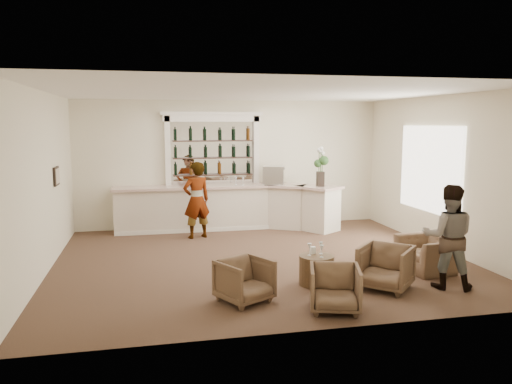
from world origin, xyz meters
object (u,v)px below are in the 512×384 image
espresso_machine (274,175)px  flower_vase (321,164)px  guest (448,237)px  sommelier (197,200)px  armchair_left (245,280)px  bar_counter (229,207)px  armchair_right (386,267)px  armchair_far (428,254)px  armchair_center (335,288)px  cocktail_table (316,270)px

espresso_machine → flower_vase: bearing=-14.8°
espresso_machine → guest: bearing=-55.5°
sommelier → flower_vase: bearing=164.7°
guest → flower_vase: (-0.58, 4.63, 0.83)m
armchair_left → flower_vase: (2.82, 4.57, 1.36)m
bar_counter → armchair_right: bar_counter is taller
espresso_machine → flower_vase: (1.04, -0.66, 0.32)m
armchair_far → armchair_center: bearing=-65.4°
bar_counter → guest: bearing=-62.1°
bar_counter → armchair_far: size_ratio=5.87×
guest → armchair_far: guest is taller
flower_vase → sommelier: bearing=-177.9°
bar_counter → sommelier: bearing=-138.7°
cocktail_table → sommelier: (-1.64, 3.91, 0.66)m
armchair_right → cocktail_table: bearing=-159.9°
armchair_left → espresso_machine: (1.78, 5.23, 1.04)m
sommelier → armchair_far: bearing=119.9°
bar_counter → espresso_machine: (1.18, -0.01, 0.80)m
armchair_far → sommelier: bearing=-140.0°
sommelier → armchair_right: 5.15m
cocktail_table → sommelier: bearing=112.7°
armchair_left → espresso_machine: bearing=42.6°
cocktail_table → armchair_far: 2.29m
cocktail_table → armchair_left: bearing=-157.8°
cocktail_table → armchair_far: (2.27, 0.30, 0.07)m
cocktail_table → armchair_right: 1.14m
armchair_left → espresso_machine: 5.62m
armchair_right → flower_vase: 4.69m
bar_counter → cocktail_table: bearing=-80.9°
guest → armchair_far: (0.21, 0.91, -0.55)m
armchair_center → espresso_machine: bearing=101.6°
cocktail_table → espresso_machine: bearing=84.7°
armchair_left → armchair_far: bearing=-15.3°
armchair_center → flower_vase: flower_vase is taller
cocktail_table → armchair_far: bearing=7.5°
armchair_left → bar_counter: bearing=55.0°
armchair_far → armchair_left: bearing=-84.0°
bar_counter → armchair_right: bearing=-70.9°
guest → flower_vase: bearing=-56.7°
cocktail_table → armchair_left: armchair_left is taller
armchair_center → armchair_far: 2.83m
cocktail_table → armchair_far: size_ratio=0.61×
guest → espresso_machine: guest is taller
bar_counter → cocktail_table: size_ratio=9.68×
espresso_machine → cocktail_table: bearing=-77.8°
armchair_right → bar_counter: bearing=153.2°
cocktail_table → armchair_right: bearing=-24.0°
bar_counter → armchair_right: 5.45m
guest → armchair_left: 3.44m
armchair_right → armchair_far: 1.45m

